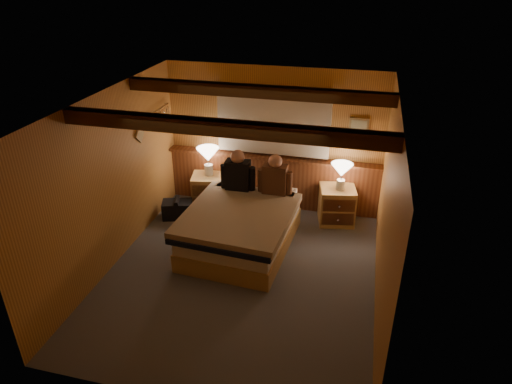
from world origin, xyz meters
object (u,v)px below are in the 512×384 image
(nightstand_left, at_px, (208,191))
(duffel_bag, at_px, (177,209))
(person_left, at_px, (238,173))
(nightstand_right, at_px, (337,205))
(person_right, at_px, (275,177))
(bed, at_px, (241,227))
(lamp_left, at_px, (208,156))
(lamp_right, at_px, (342,172))

(nightstand_left, height_order, duffel_bag, nightstand_left)
(person_left, bearing_deg, nightstand_left, 143.64)
(nightstand_right, distance_m, person_right, 1.20)
(person_left, relative_size, duffel_bag, 1.23)
(nightstand_left, bearing_deg, bed, -62.67)
(person_left, bearing_deg, lamp_left, 140.68)
(bed, bearing_deg, person_right, 63.57)
(lamp_right, bearing_deg, nightstand_right, 132.50)
(duffel_bag, bearing_deg, person_left, -15.23)
(lamp_left, distance_m, lamp_right, 2.22)
(nightstand_left, bearing_deg, person_right, -32.00)
(nightstand_left, xyz_separation_m, duffel_bag, (-0.37, -0.50, -0.14))
(person_left, height_order, duffel_bag, person_left)
(lamp_right, bearing_deg, lamp_left, 177.74)
(lamp_left, height_order, duffel_bag, lamp_left)
(nightstand_right, bearing_deg, lamp_left, 167.26)
(person_right, bearing_deg, lamp_left, 158.80)
(bed, distance_m, nightstand_right, 1.70)
(duffel_bag, bearing_deg, lamp_left, 37.31)
(bed, relative_size, nightstand_right, 3.10)
(bed, height_order, nightstand_right, bed)
(lamp_right, xyz_separation_m, person_right, (-0.97, -0.41, -0.02))
(nightstand_left, height_order, person_left, person_left)
(person_left, xyz_separation_m, person_right, (0.59, 0.00, -0.01))
(lamp_right, bearing_deg, nightstand_left, 178.85)
(nightstand_right, distance_m, lamp_left, 2.28)
(person_left, bearing_deg, person_right, -1.46)
(lamp_left, bearing_deg, nightstand_right, -1.48)
(duffel_bag, bearing_deg, lamp_right, -7.47)
(lamp_left, bearing_deg, person_right, -21.92)
(nightstand_right, bearing_deg, duffel_bag, 179.54)
(lamp_right, height_order, person_left, person_left)
(person_left, bearing_deg, duffel_bag, -179.64)
(person_left, bearing_deg, bed, -72.79)
(nightstand_left, xyz_separation_m, person_right, (1.26, -0.46, 0.62))
(person_left, bearing_deg, lamp_right, 13.17)
(nightstand_left, relative_size, duffel_bag, 1.12)
(lamp_left, relative_size, lamp_right, 1.11)
(lamp_left, xyz_separation_m, person_right, (1.25, -0.50, -0.02))
(person_right, distance_m, duffel_bag, 1.80)
(lamp_left, relative_size, person_left, 0.73)
(nightstand_left, xyz_separation_m, lamp_right, (2.23, -0.04, 0.63))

